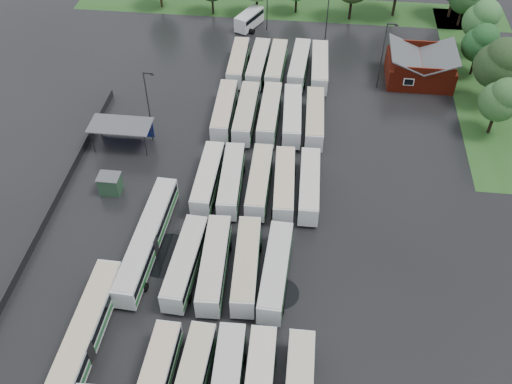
# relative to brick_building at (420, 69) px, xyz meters

# --- Properties ---
(ground) EXTENTS (160.00, 160.00, 0.00)m
(ground) POSITION_rel_brick_building_xyz_m (-24.00, -42.77, -1.87)
(ground) COLOR black
(ground) RESTS_ON ground
(brick_building) EXTENTS (10.07, 8.60, 5.39)m
(brick_building) POSITION_rel_brick_building_xyz_m (0.00, 0.00, 0.00)
(brick_building) COLOR maroon
(brick_building) RESTS_ON ground
(wash_shed) EXTENTS (8.20, 4.20, 3.58)m
(wash_shed) POSITION_rel_brick_building_xyz_m (-41.20, -20.74, 1.12)
(wash_shed) COLOR #2D2D30
(wash_shed) RESTS_ON ground
(utility_hut) EXTENTS (2.70, 2.20, 2.62)m
(utility_hut) POSITION_rel_brick_building_xyz_m (-40.20, -30.17, -0.55)
(utility_hut) COLOR #25482D
(utility_hut) RESTS_ON ground
(grass_strip_north) EXTENTS (80.00, 10.00, 0.01)m
(grass_strip_north) POSITION_rel_brick_building_xyz_m (-22.00, 22.03, -1.86)
(grass_strip_north) COLOR #25521C
(grass_strip_north) RESTS_ON ground
(grass_strip_east) EXTENTS (10.00, 50.00, 0.01)m
(grass_strip_east) POSITION_rel_brick_building_xyz_m (10.00, 0.03, -1.86)
(grass_strip_east) COLOR #25521C
(grass_strip_east) RESTS_ON ground
(west_fence) EXTENTS (0.10, 50.00, 1.20)m
(west_fence) POSITION_rel_brick_building_xyz_m (-46.20, -34.77, -1.27)
(west_fence) COLOR #2D2D30
(west_fence) RESTS_ON ground
(bus_r1c0) EXTENTS (2.69, 11.49, 3.18)m
(bus_r1c0) POSITION_rel_brick_building_xyz_m (-28.29, -55.51, -0.11)
(bus_r1c0) COLOR silver
(bus_r1c0) RESTS_ON ground
(bus_r2c0) EXTENTS (2.99, 11.58, 3.19)m
(bus_r2c0) POSITION_rel_brick_building_xyz_m (-28.36, -41.61, -0.11)
(bus_r2c0) COLOR silver
(bus_r2c0) RESTS_ON ground
(bus_r2c1) EXTENTS (3.03, 11.90, 3.28)m
(bus_r2c1) POSITION_rel_brick_building_xyz_m (-25.25, -41.53, -0.06)
(bus_r2c1) COLOR silver
(bus_r2c1) RESTS_ON ground
(bus_r2c2) EXTENTS (3.06, 11.79, 3.25)m
(bus_r2c2) POSITION_rel_brick_building_xyz_m (-21.82, -41.26, -0.08)
(bus_r2c2) COLOR silver
(bus_r2c2) RESTS_ON ground
(bus_r2c3) EXTENTS (2.88, 11.84, 3.27)m
(bus_r2c3) POSITION_rel_brick_building_xyz_m (-18.66, -41.69, -0.07)
(bus_r2c3) COLOR silver
(bus_r2c3) RESTS_ON ground
(bus_r3c0) EXTENTS (2.46, 11.28, 3.14)m
(bus_r3c0) POSITION_rel_brick_building_xyz_m (-28.29, -28.18, -0.14)
(bus_r3c0) COLOR silver
(bus_r3c0) RESTS_ON ground
(bus_r3c1) EXTENTS (2.91, 11.51, 3.18)m
(bus_r3c1) POSITION_rel_brick_building_xyz_m (-25.36, -28.25, -0.12)
(bus_r3c1) COLOR silver
(bus_r3c1) RESTS_ON ground
(bus_r3c2) EXTENTS (2.48, 11.40, 3.17)m
(bus_r3c2) POSITION_rel_brick_building_xyz_m (-21.90, -28.04, -0.12)
(bus_r3c2) COLOR silver
(bus_r3c2) RESTS_ON ground
(bus_r3c3) EXTENTS (2.98, 11.48, 3.17)m
(bus_r3c3) POSITION_rel_brick_building_xyz_m (-18.82, -28.21, -0.12)
(bus_r3c3) COLOR silver
(bus_r3c3) RESTS_ON ground
(bus_r3c4) EXTENTS (2.63, 11.34, 3.14)m
(bus_r3c4) POSITION_rel_brick_building_xyz_m (-15.76, -28.07, -0.14)
(bus_r3c4) COLOR silver
(bus_r3c4) RESTS_ON ground
(bus_r4c0) EXTENTS (2.80, 11.82, 3.27)m
(bus_r4c0) POSITION_rel_brick_building_xyz_m (-28.41, -14.06, -0.07)
(bus_r4c0) COLOR silver
(bus_r4c0) RESTS_ON ground
(bus_r4c1) EXTENTS (2.55, 11.93, 3.32)m
(bus_r4c1) POSITION_rel_brick_building_xyz_m (-25.27, -14.35, -0.04)
(bus_r4c1) COLOR silver
(bus_r4c1) RESTS_ON ground
(bus_r4c2) EXTENTS (2.57, 11.87, 3.30)m
(bus_r4c2) POSITION_rel_brick_building_xyz_m (-22.02, -14.04, -0.05)
(bus_r4c2) COLOR silver
(bus_r4c2) RESTS_ON ground
(bus_r4c3) EXTENTS (3.04, 11.83, 3.26)m
(bus_r4c3) POSITION_rel_brick_building_xyz_m (-18.81, -14.12, -0.07)
(bus_r4c3) COLOR silver
(bus_r4c3) RESTS_ON ground
(bus_r4c4) EXTENTS (2.76, 11.67, 3.23)m
(bus_r4c4) POSITION_rel_brick_building_xyz_m (-15.67, -14.39, -0.09)
(bus_r4c4) COLOR silver
(bus_r4c4) RESTS_ON ground
(bus_r5c0) EXTENTS (2.58, 11.37, 3.15)m
(bus_r5c0) POSITION_rel_brick_building_xyz_m (-28.25, -0.98, -0.13)
(bus_r5c0) COLOR silver
(bus_r5c0) RESTS_ON ground
(bus_r5c1) EXTENTS (2.79, 11.49, 3.18)m
(bus_r5c1) POSITION_rel_brick_building_xyz_m (-25.06, -0.98, -0.12)
(bus_r5c1) COLOR silver
(bus_r5c1) RESTS_ON ground
(bus_r5c2) EXTENTS (2.71, 11.48, 3.18)m
(bus_r5c2) POSITION_rel_brick_building_xyz_m (-22.19, -1.03, -0.12)
(bus_r5c2) COLOR silver
(bus_r5c2) RESTS_ON ground
(bus_r5c3) EXTENTS (3.04, 11.73, 3.24)m
(bus_r5c3) POSITION_rel_brick_building_xyz_m (-18.64, -0.61, -0.09)
(bus_r5c3) COLOR silver
(bus_r5c3) RESTS_ON ground
(bus_r5c4) EXTENTS (2.82, 11.90, 3.30)m
(bus_r5c4) POSITION_rel_brick_building_xyz_m (-15.45, -1.01, -0.05)
(bus_r5c4) COLOR silver
(bus_r5c4) RESTS_ON ground
(artic_bus_west_b) EXTENTS (3.15, 17.27, 3.19)m
(artic_bus_west_b) POSITION_rel_brick_building_xyz_m (-33.20, -38.78, -0.10)
(artic_bus_west_b) COLOR silver
(artic_bus_west_b) RESTS_ON ground
(artic_bus_west_c) EXTENTS (2.88, 17.91, 3.32)m
(artic_bus_west_c) POSITION_rel_brick_building_xyz_m (-36.10, -52.34, -0.03)
(artic_bus_west_c) COLOR silver
(artic_bus_west_c) RESTS_ON ground
(minibus) EXTENTS (4.79, 6.80, 2.79)m
(minibus) POSITION_rel_brick_building_xyz_m (-28.32, 13.85, -0.32)
(minibus) COLOR white
(minibus) RESTS_ON ground
(tree_east_0) EXTENTS (5.38, 5.38, 8.91)m
(tree_east_0) POSITION_rel_brick_building_xyz_m (8.81, -12.70, 3.86)
(tree_east_0) COLOR black
(tree_east_0) RESTS_ON ground
(tree_east_1) EXTENTS (6.45, 6.45, 10.69)m
(tree_east_1) POSITION_rel_brick_building_xyz_m (9.56, -5.29, 5.01)
(tree_east_1) COLOR black
(tree_east_1) RESTS_ON ground
(tree_east_2) EXTENTS (5.27, 5.27, 8.74)m
(tree_east_2) POSITION_rel_brick_building_xyz_m (8.67, 2.48, 3.75)
(tree_east_2) COLOR black
(tree_east_2) RESTS_ON ground
(tree_east_3) EXTENTS (5.70, 5.70, 9.43)m
(tree_east_3) POSITION_rel_brick_building_xyz_m (9.87, 9.27, 4.20)
(tree_east_3) COLOR black
(tree_east_3) RESTS_ON ground
(lamp_post_ne) EXTENTS (1.64, 0.32, 10.66)m
(lamp_post_ne) POSITION_rel_brick_building_xyz_m (-6.28, -2.83, 4.33)
(lamp_post_ne) COLOR #2D2D30
(lamp_post_ne) RESTS_ON ground
(lamp_post_nw) EXTENTS (1.56, 0.30, 10.10)m
(lamp_post_nw) POSITION_rel_brick_building_xyz_m (-37.76, -18.39, 4.00)
(lamp_post_nw) COLOR #2D2D30
(lamp_post_nw) RESTS_ON ground
(lamp_post_back_e) EXTENTS (1.69, 0.33, 10.96)m
(lamp_post_back_e) POSITION_rel_brick_building_xyz_m (-14.60, 10.89, 4.50)
(lamp_post_back_e) COLOR #2D2D30
(lamp_post_back_e) RESTS_ON ground
(puddle_2) EXTENTS (6.52, 6.52, 0.01)m
(puddle_2) POSITION_rel_brick_building_xyz_m (-31.11, -39.48, -1.86)
(puddle_2) COLOR black
(puddle_2) RESTS_ON ground
(puddle_3) EXTENTS (4.13, 4.13, 0.01)m
(puddle_3) POSITION_rel_brick_building_xyz_m (-18.03, -43.19, -1.86)
(puddle_3) COLOR black
(puddle_3) RESTS_ON ground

